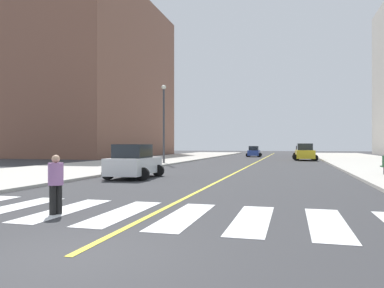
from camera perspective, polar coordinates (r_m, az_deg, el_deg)
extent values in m
plane|color=#333335|center=(6.94, -18.37, -16.04)|extent=(220.00, 220.00, 0.00)
cube|color=#B2ADA3|center=(30.16, -16.92, -3.58)|extent=(10.00, 120.00, 0.15)
cube|color=silver|center=(12.73, -25.54, -8.68)|extent=(0.90, 4.00, 0.01)
cube|color=silver|center=(11.66, -18.69, -9.48)|extent=(0.90, 4.00, 0.01)
cube|color=silver|center=(10.78, -10.57, -10.26)|extent=(0.90, 4.00, 0.01)
cube|color=silver|center=(10.15, -1.19, -10.90)|extent=(0.90, 4.00, 0.01)
cube|color=silver|center=(9.82, 9.16, -11.27)|extent=(0.90, 4.00, 0.01)
cube|color=silver|center=(9.81, 19.89, -11.28)|extent=(0.90, 4.00, 0.01)
cube|color=yellow|center=(45.77, 10.29, -2.48)|extent=(0.16, 80.00, 0.01)
cube|color=brown|center=(67.29, -13.56, 9.73)|extent=(16.00, 32.00, 26.78)
cube|color=silver|center=(21.63, -8.77, -3.29)|extent=(2.12, 4.38, 0.92)
cube|color=#1E2328|center=(21.36, -9.02, -1.09)|extent=(1.72, 2.22, 0.78)
cylinder|color=black|center=(22.57, -5.16, -4.06)|extent=(0.71, 0.25, 0.70)
cylinder|color=black|center=(23.26, -9.85, -3.94)|extent=(0.71, 0.25, 0.70)
cylinder|color=black|center=(20.05, -7.51, -4.56)|extent=(0.71, 0.25, 0.70)
cylinder|color=black|center=(20.82, -12.68, -4.39)|extent=(0.71, 0.25, 0.70)
cube|color=#2D479E|center=(59.83, 9.41, -1.34)|extent=(1.74, 3.79, 0.81)
cube|color=#1E2328|center=(59.59, 9.39, -0.64)|extent=(1.46, 1.90, 0.68)
cylinder|color=black|center=(60.93, 10.32, -1.61)|extent=(0.61, 0.20, 0.61)
cylinder|color=black|center=(61.08, 8.69, -1.61)|extent=(0.61, 0.20, 0.61)
cylinder|color=black|center=(58.60, 10.16, -1.67)|extent=(0.61, 0.20, 0.61)
cylinder|color=black|center=(58.75, 8.47, -1.66)|extent=(0.61, 0.20, 0.61)
cube|color=gold|center=(47.43, 16.80, -1.49)|extent=(2.22, 4.66, 0.98)
cube|color=#1E2328|center=(47.69, 16.77, -0.42)|extent=(1.82, 2.35, 0.83)
cylinder|color=black|center=(45.96, 15.59, -2.01)|extent=(0.75, 0.26, 0.74)
cylinder|color=black|center=(46.10, 18.23, -2.01)|extent=(0.75, 0.26, 0.74)
cylinder|color=black|center=(48.80, 15.44, -1.90)|extent=(0.75, 0.26, 0.74)
cylinder|color=black|center=(48.94, 17.93, -1.90)|extent=(0.75, 0.26, 0.74)
cube|color=red|center=(62.53, 16.21, -1.28)|extent=(1.77, 3.83, 0.82)
cube|color=#1E2328|center=(62.75, 16.21, -0.60)|extent=(1.48, 1.92, 0.69)
cylinder|color=black|center=(61.36, 15.40, -1.59)|extent=(0.62, 0.21, 0.62)
cylinder|color=black|center=(61.38, 17.04, -1.59)|extent=(0.62, 0.21, 0.62)
cylinder|color=black|center=(63.72, 15.41, -1.54)|extent=(0.62, 0.21, 0.62)
cylinder|color=black|center=(63.74, 16.99, -1.54)|extent=(0.62, 0.21, 0.62)
cylinder|color=black|center=(11.00, -19.64, -7.96)|extent=(0.18, 0.18, 0.81)
cylinder|color=black|center=(10.92, -20.43, -8.01)|extent=(0.18, 0.18, 0.81)
cylinder|color=#99669E|center=(10.89, -20.03, -4.30)|extent=(0.40, 0.40, 0.60)
sphere|color=tan|center=(10.86, -20.03, -2.14)|extent=(0.22, 0.22, 0.22)
cylinder|color=#38383D|center=(36.30, -4.32, 2.78)|extent=(0.20, 0.20, 7.17)
sphere|color=silver|center=(36.68, -4.32, 8.62)|extent=(0.44, 0.44, 0.44)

